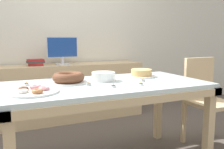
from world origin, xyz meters
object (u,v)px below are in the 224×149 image
Objects in this scene: cake_golden_bundt at (68,78)px; book_stack at (36,62)px; computer_monitor at (62,51)px; cake_chocolate_round at (141,73)px; pastry_platter at (33,91)px; tealight_left_edge at (27,84)px; tealight_right_edge at (141,84)px; tealight_near_cakes at (89,85)px; tealight_centre at (113,86)px; tealight_near_front at (143,81)px; chair at (206,97)px; plate_stack at (103,76)px.

book_stack is at bearing 94.25° from cake_golden_bundt.
computer_monitor is 0.39m from book_stack.
book_stack is 1.54m from cake_chocolate_round.
tealight_left_edge is (-0.01, 0.31, -0.00)m from pastry_platter.
computer_monitor reaches higher than pastry_platter.
tealight_near_cakes is at bearing 159.62° from tealight_right_edge.
tealight_centre is at bearing -5.91° from pastry_platter.
computer_monitor is 1.89× the size of book_stack.
cake_chocolate_round reaches higher than pastry_platter.
cake_golden_bundt is 0.64m from tealight_near_front.
tealight_near_front is 1.00× the size of tealight_centre.
cake_golden_bundt is at bearing 177.18° from chair.
cake_golden_bundt reaches higher than tealight_near_cakes.
cake_golden_bundt is at bearing 129.18° from tealight_centre.
chair is 0.80m from cake_chocolate_round.
book_stack reaches higher than pastry_platter.
cake_golden_bundt is (-0.74, -0.05, 0.01)m from cake_chocolate_round.
computer_monitor is 1.67m from tealight_centre.
tealight_near_cakes and tealight_right_edge have the same top height.
cake_chocolate_round is at bearing -69.39° from computer_monitor.
computer_monitor is 10.60× the size of tealight_near_front.
tealight_near_cakes is 0.42m from tealight_right_edge.
chair is at bearing -3.71° from tealight_left_edge.
computer_monitor is (-1.22, 1.41, 0.46)m from chair.
book_stack is at bearing 138.34° from chair.
tealight_right_edge is (-0.10, -0.13, 0.00)m from tealight_near_front.
computer_monitor is at bearing 84.56° from tealight_near_cakes.
plate_stack reaches higher than tealight_centre.
tealight_centre is at bearing 178.69° from tealight_right_edge.
plate_stack reaches higher than tealight_near_front.
book_stack is at bearing 110.09° from tealight_right_edge.
plate_stack is 0.35m from tealight_near_front.
tealight_near_front and tealight_centre have the same top height.
tealight_right_edge is (0.40, -0.15, 0.00)m from tealight_near_cakes.
tealight_right_edge and tealight_left_edge have the same top height.
plate_stack is (0.63, 0.25, 0.03)m from pastry_platter.
tealight_centre is 0.71m from tealight_left_edge.
plate_stack is 5.25× the size of tealight_right_edge.
plate_stack is 0.65m from tealight_left_edge.
computer_monitor is 1.71m from pastry_platter.
chair is 4.19× the size of book_stack.
computer_monitor is 1.43m from tealight_left_edge.
plate_stack reaches higher than cake_chocolate_round.
tealight_centre and tealight_right_edge have the same top height.
book_stack is at bearing 106.85° from plate_stack.
cake_golden_bundt is 0.22m from tealight_near_cakes.
computer_monitor reaches higher than plate_stack.
chair is at bearing 6.16° from pastry_platter.
book_stack reaches higher than tealight_left_edge.
tealight_right_edge is (0.25, -1.67, -0.20)m from computer_monitor.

